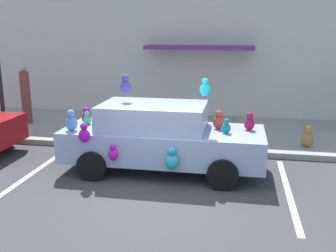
{
  "coord_description": "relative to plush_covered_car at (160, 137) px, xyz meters",
  "views": [
    {
      "loc": [
        1.47,
        -6.43,
        3.16
      ],
      "look_at": [
        -0.14,
        2.31,
        0.9
      ],
      "focal_mm": 41.11,
      "sensor_mm": 36.0,
      "label": 1
    }
  ],
  "objects": [
    {
      "name": "storefront_building",
      "position": [
        0.21,
        5.45,
        2.39
      ],
      "size": [
        24.0,
        1.25,
        6.4
      ],
      "color": "beige",
      "rests_on": "ground"
    },
    {
      "name": "plush_covered_car",
      "position": [
        0.0,
        0.0,
        0.0
      ],
      "size": [
        4.46,
        2.0,
        2.16
      ],
      "color": "#8EA0BE",
      "rests_on": "ground"
    },
    {
      "name": "ground_plane",
      "position": [
        0.21,
        -1.7,
        -0.8
      ],
      "size": [
        60.0,
        60.0,
        0.0
      ],
      "primitive_type": "plane",
      "color": "#38383A"
    },
    {
      "name": "pedestrian_walking_past",
      "position": [
        -5.08,
        3.1,
        0.24
      ],
      "size": [
        0.3,
        0.3,
        1.88
      ],
      "color": "brown",
      "rests_on": "sidewalk"
    },
    {
      "name": "parking_stripe_front",
      "position": [
        2.75,
        -0.7,
        -0.8
      ],
      "size": [
        0.12,
        3.6,
        0.01
      ],
      "primitive_type": "cube",
      "color": "silver",
      "rests_on": "ground"
    },
    {
      "name": "parking_stripe_rear",
      "position": [
        -2.79,
        -0.7,
        -0.8
      ],
      "size": [
        0.12,
        3.6,
        0.01
      ],
      "primitive_type": "cube",
      "color": "silver",
      "rests_on": "ground"
    },
    {
      "name": "teddy_bear_on_sidewalk",
      "position": [
        3.5,
        1.98,
        -0.37
      ],
      "size": [
        0.31,
        0.26,
        0.6
      ],
      "color": "#9E723D",
      "rests_on": "sidewalk"
    },
    {
      "name": "sidewalk",
      "position": [
        0.21,
        3.3,
        -0.72
      ],
      "size": [
        24.0,
        4.0,
        0.15
      ],
      "primitive_type": "cube",
      "color": "gray",
      "rests_on": "ground"
    }
  ]
}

